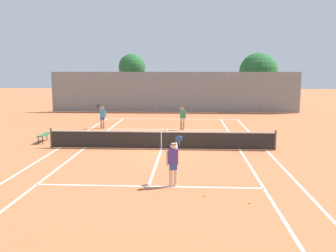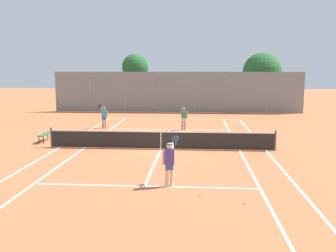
# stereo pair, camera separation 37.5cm
# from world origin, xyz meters

# --- Properties ---
(ground_plane) EXTENTS (120.00, 120.00, 0.00)m
(ground_plane) POSITION_xyz_m (0.00, 0.00, 0.00)
(ground_plane) COLOR #BC663D
(court_line_markings) EXTENTS (11.10, 23.90, 0.01)m
(court_line_markings) POSITION_xyz_m (0.00, 0.00, 0.00)
(court_line_markings) COLOR white
(court_line_markings) RESTS_ON ground
(tennis_net) EXTENTS (12.00, 0.10, 1.07)m
(tennis_net) POSITION_xyz_m (0.00, 0.00, 0.51)
(tennis_net) COLOR #474C47
(tennis_net) RESTS_ON ground
(player_near_side) EXTENTS (0.60, 0.79, 1.77)m
(player_near_side) POSITION_xyz_m (0.89, -6.30, 0.93)
(player_near_side) COLOR beige
(player_near_side) RESTS_ON ground
(player_far_left) EXTENTS (0.55, 0.83, 1.77)m
(player_far_left) POSITION_xyz_m (-4.69, 6.62, 0.93)
(player_far_left) COLOR tan
(player_far_left) RESTS_ON ground
(player_far_right) EXTENTS (0.44, 0.50, 1.60)m
(player_far_right) POSITION_xyz_m (1.01, 6.32, 0.91)
(player_far_right) COLOR tan
(player_far_right) RESTS_ON ground
(loose_tennis_ball_0) EXTENTS (0.07, 0.07, 0.07)m
(loose_tennis_ball_0) POSITION_xyz_m (0.03, -5.45, 0.03)
(loose_tennis_ball_0) COLOR #D1DB33
(loose_tennis_ball_0) RESTS_ON ground
(loose_tennis_ball_1) EXTENTS (0.07, 0.07, 0.07)m
(loose_tennis_ball_1) POSITION_xyz_m (-0.07, 5.63, 0.03)
(loose_tennis_ball_1) COLOR #D1DB33
(loose_tennis_ball_1) RESTS_ON ground
(loose_tennis_ball_2) EXTENTS (0.07, 0.07, 0.07)m
(loose_tennis_ball_2) POSITION_xyz_m (3.38, -7.97, 0.03)
(loose_tennis_ball_2) COLOR #D1DB33
(loose_tennis_ball_2) RESTS_ON ground
(loose_tennis_ball_3) EXTENTS (0.07, 0.07, 0.07)m
(loose_tennis_ball_3) POSITION_xyz_m (2.00, -7.38, 0.03)
(loose_tennis_ball_3) COLOR #D1DB33
(loose_tennis_ball_3) RESTS_ON ground
(loose_tennis_ball_4) EXTENTS (0.07, 0.07, 0.07)m
(loose_tennis_ball_4) POSITION_xyz_m (-3.22, 3.23, 0.03)
(loose_tennis_ball_4) COLOR #D1DB33
(loose_tennis_ball_4) RESTS_ON ground
(courtside_bench) EXTENTS (0.36, 1.50, 0.47)m
(courtside_bench) POSITION_xyz_m (-6.90, 1.50, 0.41)
(courtside_bench) COLOR #2D6638
(courtside_bench) RESTS_ON ground
(back_fence) EXTENTS (24.07, 0.08, 3.93)m
(back_fence) POSITION_xyz_m (0.00, 16.77, 1.96)
(back_fence) COLOR gray
(back_fence) RESTS_ON ground
(tree_behind_left) EXTENTS (2.79, 2.79, 5.75)m
(tree_behind_left) POSITION_xyz_m (-4.47, 19.92, 4.26)
(tree_behind_left) COLOR brown
(tree_behind_left) RESTS_ON ground
(tree_behind_right) EXTENTS (3.95, 3.95, 5.84)m
(tree_behind_right) POSITION_xyz_m (8.53, 19.97, 3.75)
(tree_behind_right) COLOR brown
(tree_behind_right) RESTS_ON ground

